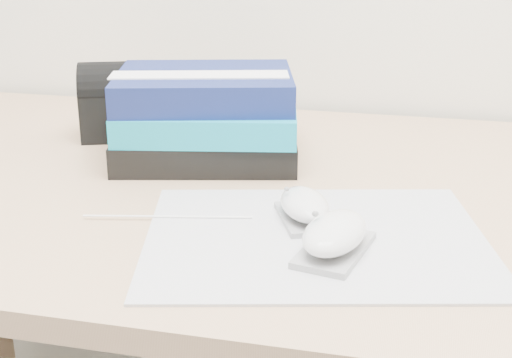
% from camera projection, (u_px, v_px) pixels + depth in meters
% --- Properties ---
extents(desk, '(1.60, 0.80, 0.73)m').
position_uv_depth(desk, '(312.00, 310.00, 1.13)').
color(desk, tan).
rests_on(desk, ground).
extents(mousepad, '(0.45, 0.38, 0.00)m').
position_uv_depth(mousepad, '(315.00, 238.00, 0.82)').
color(mousepad, '#9B9BA3').
rests_on(mousepad, desk).
extents(mouse_rear, '(0.09, 0.11, 0.04)m').
position_uv_depth(mouse_rear, '(304.00, 207.00, 0.86)').
color(mouse_rear, gray).
rests_on(mouse_rear, mousepad).
extents(mouse_front, '(0.08, 0.12, 0.05)m').
position_uv_depth(mouse_front, '(335.00, 236.00, 0.77)').
color(mouse_front, '#969699').
rests_on(mouse_front, mousepad).
extents(usb_cable, '(0.20, 0.05, 0.00)m').
position_uv_depth(usb_cable, '(167.00, 217.00, 0.87)').
color(usb_cable, white).
rests_on(usb_cable, mousepad).
extents(book_stack, '(0.31, 0.27, 0.13)m').
position_uv_depth(book_stack, '(207.00, 116.00, 1.08)').
color(book_stack, black).
rests_on(book_stack, desk).
extents(pouch, '(0.16, 0.13, 0.13)m').
position_uv_depth(pouch, '(122.00, 101.00, 1.19)').
color(pouch, black).
rests_on(pouch, desk).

